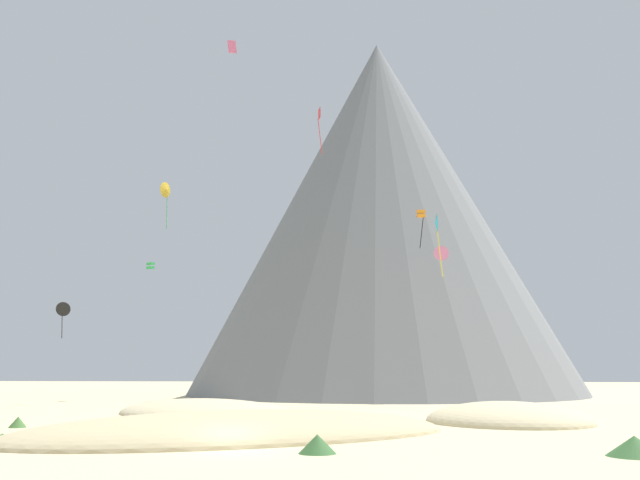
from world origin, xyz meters
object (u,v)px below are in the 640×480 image
(kite_rainbow_high, at_px, (232,47))
(kite_orange_mid, at_px, (421,215))
(bush_far_left, at_px, (317,444))
(kite_green_mid, at_px, (150,266))
(rock_massif, at_px, (373,228))
(kite_pink_mid, at_px, (441,254))
(bush_scatter_east, at_px, (18,422))
(kite_cyan_mid, at_px, (436,224))
(bush_mid_center, at_px, (635,446))
(kite_black_low, at_px, (63,309))
(kite_gold_high, at_px, (166,190))
(bush_low_patch, at_px, (2,439))
(kite_red_high, at_px, (320,120))

(kite_rainbow_high, bearing_deg, kite_orange_mid, -173.10)
(bush_far_left, relative_size, kite_green_mid, 1.69)
(kite_rainbow_high, bearing_deg, kite_green_mid, -35.99)
(rock_massif, bearing_deg, kite_orange_mid, -82.82)
(kite_pink_mid, bearing_deg, bush_scatter_east, 49.89)
(bush_far_left, relative_size, kite_cyan_mid, 0.31)
(bush_mid_center, height_order, kite_black_low, kite_black_low)
(kite_green_mid, relative_size, kite_black_low, 0.27)
(kite_black_low, relative_size, kite_gold_high, 0.62)
(kite_orange_mid, distance_m, kite_rainbow_high, 30.20)
(bush_low_patch, relative_size, kite_orange_mid, 0.57)
(kite_orange_mid, height_order, kite_red_high, kite_red_high)
(kite_pink_mid, distance_m, kite_cyan_mid, 23.16)
(bush_scatter_east, bearing_deg, bush_low_patch, -63.88)
(kite_green_mid, bearing_deg, bush_mid_center, 137.47)
(kite_orange_mid, height_order, kite_cyan_mid, kite_orange_mid)
(bush_mid_center, bearing_deg, kite_cyan_mid, 102.65)
(bush_low_patch, distance_m, kite_orange_mid, 44.27)
(bush_low_patch, relative_size, bush_scatter_east, 1.92)
(bush_scatter_east, height_order, kite_orange_mid, kite_orange_mid)
(bush_mid_center, relative_size, rock_massif, 0.03)
(bush_scatter_east, distance_m, kite_rainbow_high, 48.10)
(kite_cyan_mid, bearing_deg, kite_pink_mid, 173.08)
(rock_massif, xyz_separation_m, kite_black_low, (-33.35, -42.02, -17.52))
(kite_red_high, relative_size, kite_black_low, 1.42)
(kite_orange_mid, distance_m, kite_green_mid, 43.21)
(kite_gold_high, bearing_deg, kite_orange_mid, -96.02)
(bush_far_left, height_order, kite_rainbow_high, kite_rainbow_high)
(bush_far_left, relative_size, rock_massif, 0.02)
(kite_pink_mid, bearing_deg, bush_low_patch, 60.43)
(bush_mid_center, distance_m, kite_orange_mid, 39.12)
(kite_pink_mid, bearing_deg, rock_massif, -71.08)
(bush_scatter_east, distance_m, bush_far_left, 25.42)
(bush_scatter_east, bearing_deg, kite_gold_high, 95.05)
(kite_cyan_mid, height_order, kite_black_low, kite_cyan_mid)
(bush_scatter_east, bearing_deg, kite_rainbow_high, 70.87)
(kite_red_high, bearing_deg, kite_rainbow_high, 126.47)
(kite_red_high, relative_size, kite_gold_high, 0.88)
(rock_massif, relative_size, kite_pink_mid, 42.67)
(kite_cyan_mid, distance_m, kite_black_low, 41.36)
(bush_mid_center, xyz_separation_m, kite_green_mid, (-44.22, 55.93, 17.98))
(bush_low_patch, bearing_deg, bush_far_left, -7.21)
(bush_scatter_east, height_order, kite_pink_mid, kite_pink_mid)
(kite_pink_mid, relative_size, kite_cyan_mid, 0.32)
(kite_red_high, height_order, kite_cyan_mid, kite_red_high)
(bush_far_left, relative_size, kite_rainbow_high, 1.10)
(bush_mid_center, distance_m, bush_far_left, 14.72)
(bush_far_left, relative_size, kite_orange_mid, 0.45)
(bush_far_left, height_order, kite_red_high, kite_red_high)
(kite_red_high, distance_m, kite_cyan_mid, 21.63)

